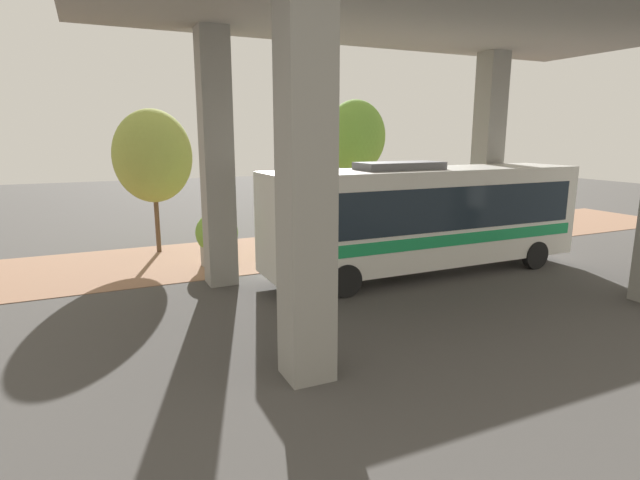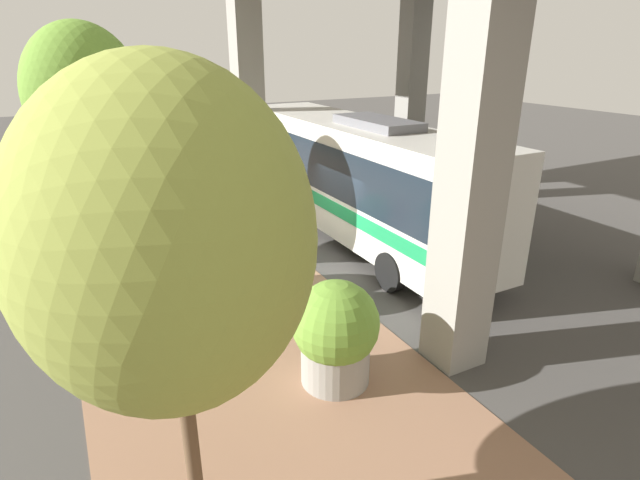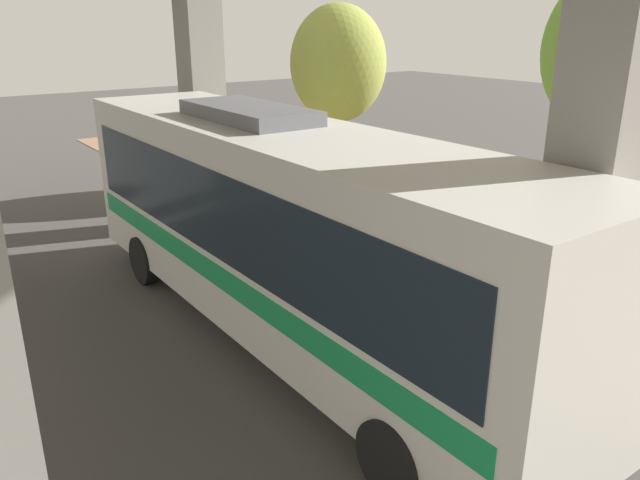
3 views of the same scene
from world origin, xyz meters
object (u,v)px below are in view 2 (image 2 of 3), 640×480
bus (354,173)px  planter_middle (336,333)px  fire_hydrant (217,245)px  planter_extra (278,235)px  planter_back (244,260)px  planter_front (284,280)px  street_tree_near (84,94)px  street_tree_far (167,241)px

bus → planter_middle: (-4.15, -6.20, -1.08)m
fire_hydrant → planter_extra: bearing=-26.1°
bus → planter_back: 5.04m
planter_front → bus: bearing=41.3°
street_tree_near → planter_middle: bearing=-67.9°
planter_back → street_tree_far: 7.04m
planter_front → planter_back: planter_back is taller
planter_middle → planter_extra: 5.74m
fire_hydrant → planter_back: size_ratio=0.54×
planter_front → street_tree_far: 6.28m
bus → street_tree_far: 10.79m
planter_extra → street_tree_far: street_tree_far is taller
planter_extra → planter_front: bearing=-110.7°
fire_hydrant → planter_back: bearing=-89.7°
planter_front → planter_extra: size_ratio=1.06×
planter_middle → fire_hydrant: bearing=92.4°
street_tree_near → fire_hydrant: bearing=-19.8°
planter_front → street_tree_far: street_tree_far is taller
bus → fire_hydrant: 4.70m
bus → street_tree_far: street_tree_far is taller
fire_hydrant → planter_middle: planter_middle is taller
bus → fire_hydrant: bearing=178.1°
planter_extra → street_tree_near: 5.99m
planter_middle → planter_back: bearing=93.6°
planter_front → planter_extra: 3.03m
fire_hydrant → bus: bearing=-1.9°
planter_middle → street_tree_near: bearing=112.1°
fire_hydrant → planter_front: (0.48, -3.60, 0.32)m
street_tree_near → street_tree_far: 9.07m
planter_middle → planter_extra: size_ratio=1.32×
planter_extra → bus: bearing=12.1°
bus → planter_extra: (-2.86, -0.61, -1.33)m
fire_hydrant → planter_extra: size_ratio=0.63×
bus → street_tree_near: (-7.11, 1.12, 2.53)m
bus → fire_hydrant: bus is taller
street_tree_near → street_tree_far: (0.01, -9.04, -0.73)m
street_tree_near → street_tree_far: street_tree_near is taller
planter_front → planter_middle: 2.76m
planter_back → street_tree_far: size_ratio=0.31×
bus → planter_middle: bus is taller
planter_back → street_tree_near: 5.65m
planter_back → planter_extra: size_ratio=1.17×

